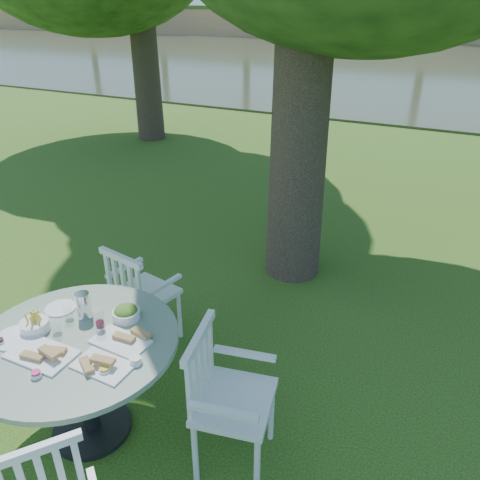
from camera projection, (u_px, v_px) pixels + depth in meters
name	position (u px, v px, depth m)	size (l,w,h in m)	color
ground	(231.00, 327.00, 4.51)	(140.00, 140.00, 0.00)	#1D3F0D
table	(79.00, 359.00, 3.13)	(1.35, 1.35, 0.83)	black
chair_ne	(219.00, 390.00, 2.97)	(0.58, 0.60, 1.02)	white
chair_nw	(136.00, 291.00, 4.03)	(0.57, 0.54, 0.97)	white
tableware	(76.00, 329.00, 3.09)	(1.03, 0.82, 0.20)	white
river	(448.00, 66.00, 22.83)	(100.00, 28.00, 0.12)	#303720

